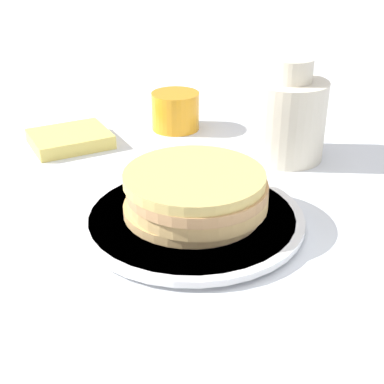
# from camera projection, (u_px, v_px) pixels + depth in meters

# --- Properties ---
(ground_plane) EXTENTS (4.00, 4.00, 0.00)m
(ground_plane) POSITION_uv_depth(u_px,v_px,m) (215.00, 221.00, 0.61)
(ground_plane) COLOR white
(plate) EXTENTS (0.25, 0.25, 0.01)m
(plate) POSITION_uv_depth(u_px,v_px,m) (192.00, 218.00, 0.60)
(plate) COLOR white
(plate) RESTS_ON ground_plane
(pancake_stack) EXTENTS (0.16, 0.16, 0.05)m
(pancake_stack) POSITION_uv_depth(u_px,v_px,m) (196.00, 193.00, 0.59)
(pancake_stack) COLOR tan
(pancake_stack) RESTS_ON plate
(juice_glass) EXTENTS (0.08, 0.08, 0.06)m
(juice_glass) POSITION_uv_depth(u_px,v_px,m) (175.00, 111.00, 0.86)
(juice_glass) COLOR orange
(juice_glass) RESTS_ON ground_plane
(cream_jug) EXTENTS (0.11, 0.11, 0.14)m
(cream_jug) POSITION_uv_depth(u_px,v_px,m) (287.00, 116.00, 0.74)
(cream_jug) COLOR beige
(cream_jug) RESTS_ON ground_plane
(napkin) EXTENTS (0.14, 0.14, 0.02)m
(napkin) POSITION_uv_depth(u_px,v_px,m) (70.00, 139.00, 0.80)
(napkin) COLOR #E5D166
(napkin) RESTS_ON ground_plane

